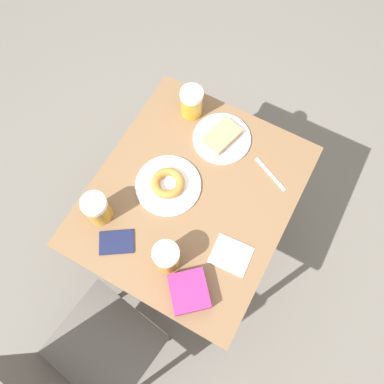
{
  "coord_description": "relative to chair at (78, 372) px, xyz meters",
  "views": [
    {
      "loc": [
        -0.25,
        0.45,
        2.12
      ],
      "look_at": [
        0.0,
        0.0,
        0.8
      ],
      "focal_mm": 35.0,
      "sensor_mm": 36.0,
      "label": 1
    }
  ],
  "objects": [
    {
      "name": "fork",
      "position": [
        -0.3,
        -0.98,
        0.23
      ],
      "size": [
        0.16,
        0.08,
        0.0
      ],
      "rotation": [
        0.0,
        0.0,
        1.14
      ],
      "color": "silver",
      "rests_on": "table"
    },
    {
      "name": "beer_mug_left",
      "position": [
        0.11,
        -1.09,
        0.3
      ],
      "size": [
        0.09,
        0.09,
        0.13
      ],
      "color": "#C68C23",
      "rests_on": "table"
    },
    {
      "name": "chair",
      "position": [
        0.0,
        0.0,
        0.0
      ],
      "size": [
        0.45,
        0.45,
        0.92
      ],
      "rotation": [
        0.0,
        0.0,
        -0.14
      ],
      "color": "#514C47",
      "rests_on": "ground_plane"
    },
    {
      "name": "table",
      "position": [
        -0.07,
        -0.76,
        0.15
      ],
      "size": [
        0.74,
        0.86,
        0.78
      ],
      "color": "brown",
      "rests_on": "ground_plane"
    },
    {
      "name": "passport_near_edge",
      "position": [
        0.08,
        -0.47,
        0.23
      ],
      "size": [
        0.15,
        0.14,
        0.01
      ],
      "rotation": [
        0.0,
        0.0,
        5.29
      ],
      "color": "#141938",
      "rests_on": "table"
    },
    {
      "name": "plate_with_cake",
      "position": [
        -0.06,
        -1.03,
        0.25
      ],
      "size": [
        0.24,
        0.24,
        0.04
      ],
      "color": "silver",
      "rests_on": "table"
    },
    {
      "name": "blue_pouch",
      "position": [
        -0.24,
        -0.44,
        0.26
      ],
      "size": [
        0.18,
        0.19,
        0.05
      ],
      "rotation": [
        0.0,
        0.0,
        2.29
      ],
      "color": "#8C2366",
      "rests_on": "table"
    },
    {
      "name": "beer_mug_center",
      "position": [
        0.19,
        -0.53,
        0.3
      ],
      "size": [
        0.09,
        0.09,
        0.13
      ],
      "color": "#C68C23",
      "rests_on": "table"
    },
    {
      "name": "ground_plane",
      "position": [
        -0.07,
        -0.76,
        -0.55
      ],
      "size": [
        8.0,
        8.0,
        0.0
      ],
      "primitive_type": "plane",
      "color": "#666059"
    },
    {
      "name": "napkin_folded",
      "position": [
        -0.31,
        -0.62,
        0.23
      ],
      "size": [
        0.14,
        0.13,
        0.0
      ],
      "rotation": [
        0.0,
        0.0,
        3.21
      ],
      "color": "white",
      "rests_on": "table"
    },
    {
      "name": "beer_mug_right",
      "position": [
        -0.12,
        -0.5,
        0.3
      ],
      "size": [
        0.09,
        0.09,
        0.13
      ],
      "color": "#C68C23",
      "rests_on": "table"
    },
    {
      "name": "plate_with_donut",
      "position": [
        0.02,
        -0.75,
        0.25
      ],
      "size": [
        0.25,
        0.25,
        0.04
      ],
      "color": "silver",
      "rests_on": "table"
    }
  ]
}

